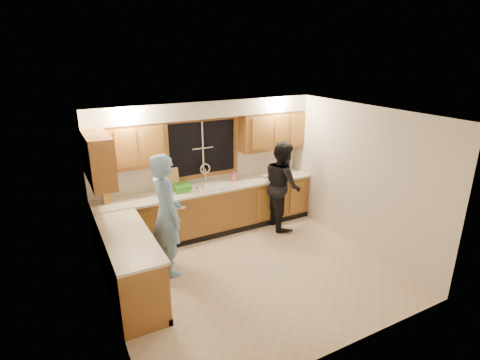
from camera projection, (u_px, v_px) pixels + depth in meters
name	position (u px, v px, depth m)	size (l,w,h in m)	color
floor	(252.00, 272.00, 5.94)	(4.20, 4.20, 0.00)	beige
ceiling	(254.00, 114.00, 5.12)	(4.20, 4.20, 0.00)	white
wall_back	(203.00, 166.00, 7.11)	(4.20, 4.20, 0.00)	white
wall_left	(104.00, 229.00, 4.60)	(3.80, 3.80, 0.00)	white
wall_right	(358.00, 177.00, 6.46)	(3.80, 3.80, 0.00)	white
base_cabinets_back	(210.00, 210.00, 7.13)	(4.20, 0.60, 0.88)	#97622C
base_cabinets_left	(129.00, 266.00, 5.29)	(0.60, 1.90, 0.88)	#97622C
countertop_back	(210.00, 188.00, 6.97)	(4.20, 0.63, 0.04)	beige
countertop_left	(127.00, 237.00, 5.14)	(0.63, 1.90, 0.04)	beige
upper_cabinets_left	(126.00, 147.00, 6.16)	(1.35, 0.33, 0.75)	#97622C
upper_cabinets_right	(272.00, 130.00, 7.42)	(1.35, 0.33, 0.75)	#97622C
upper_cabinets_return	(99.00, 160.00, 5.42)	(0.33, 0.90, 0.75)	#97622C
soffit	(205.00, 109.00, 6.61)	(4.20, 0.35, 0.30)	silver
window_frame	(203.00, 148.00, 6.99)	(1.44, 0.03, 1.14)	black
sink	(210.00, 189.00, 6.99)	(0.86, 0.52, 0.57)	white
dishwasher	(168.00, 221.00, 6.75)	(0.60, 0.56, 0.82)	white
stove	(139.00, 287.00, 4.81)	(0.58, 0.75, 0.90)	white
man	(167.00, 215.00, 5.67)	(0.70, 0.46, 1.93)	#78ABE3
woman	(282.00, 185.00, 7.24)	(0.84, 0.65, 1.72)	black
knife_block	(106.00, 197.00, 6.17)	(0.13, 0.10, 0.23)	#9F6C2B
cutting_board	(171.00, 179.00, 6.80)	(0.29, 0.02, 0.39)	tan
dish_crate	(183.00, 188.00, 6.73)	(0.28, 0.26, 0.13)	#369326
soap_bottle	(234.00, 175.00, 7.29)	(0.09, 0.09, 0.20)	#FB5F91
bowl	(265.00, 176.00, 7.51)	(0.19, 0.19, 0.05)	silver
can_left	(203.00, 188.00, 6.74)	(0.06, 0.06, 0.11)	beige
can_right	(197.00, 191.00, 6.62)	(0.06, 0.06, 0.11)	beige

